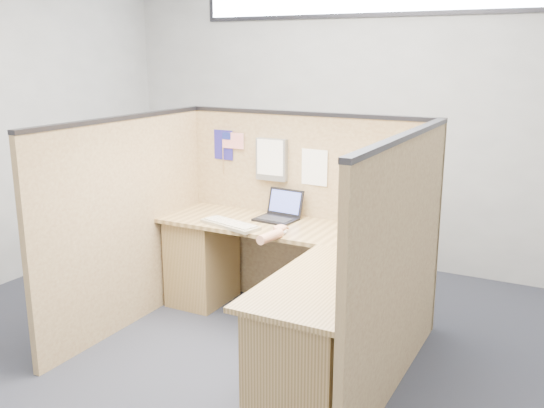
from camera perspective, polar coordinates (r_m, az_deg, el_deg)
The scene contains 13 objects.
floor at distance 4.13m, azimuth -3.01°, elevation -14.17°, with size 5.00×5.00×0.00m, color #20222D.
wall_back at distance 5.71m, azimuth 8.56°, elevation 8.33°, with size 5.00×5.00×0.00m, color #9A9C9F.
cubicle_partitions at distance 4.18m, azimuth -0.15°, elevation -2.40°, with size 2.06×1.83×1.53m.
l_desk at distance 4.11m, azimuth 1.21°, elevation -8.25°, with size 1.95×1.75×0.73m.
laptop at distance 4.58m, azimuth 0.69°, elevation -0.75°, with size 0.32×0.31×0.22m.
keyboard at distance 4.40m, azimuth -3.95°, elevation -1.90°, with size 0.50×0.28×0.03m.
mouse at distance 4.21m, azimuth 0.82°, elevation -2.56°, with size 0.10×0.06×0.04m, color silver.
hand_forearm at distance 4.09m, azimuth 0.15°, elevation -2.83°, with size 0.10×0.35×0.07m.
blue_poster at distance 4.90m, azimuth -4.60°, elevation 5.57°, with size 0.18×0.00×0.24m, color navy.
american_flag at distance 4.84m, azimuth -3.92°, elevation 5.86°, with size 0.20×0.01×0.34m.
file_holder at distance 4.66m, azimuth -0.05°, elevation 4.22°, with size 0.25×0.05×0.32m.
paper_left at distance 4.54m, azimuth 4.01°, elevation 3.46°, with size 0.21×0.00×0.27m, color white.
paper_right at distance 4.40m, azimuth 8.74°, elevation 2.97°, with size 0.22×0.00×0.28m, color white.
Camera 1 is at (1.89, -3.12, 1.95)m, focal length 40.00 mm.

